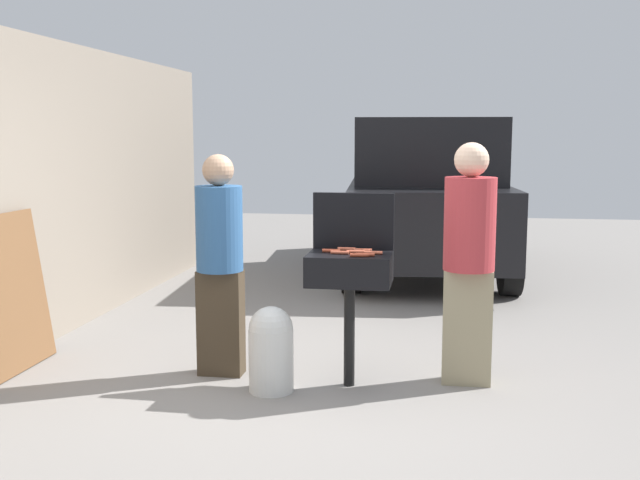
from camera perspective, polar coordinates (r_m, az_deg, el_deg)
ground_plane at (r=5.41m, az=-0.64°, el=-11.68°), size 24.00×24.00×0.00m
house_wall_side at (r=6.99m, az=-21.03°, el=3.42°), size 0.24×8.00×2.66m
bbq_grill at (r=5.41m, az=2.26°, el=-2.59°), size 0.60×0.44×0.98m
grill_lid_open at (r=5.57m, az=2.56°, el=1.44°), size 0.60×0.05×0.42m
hot_dog_0 at (r=5.39m, az=2.72°, el=-0.90°), size 0.13×0.03×0.03m
hot_dog_1 at (r=5.52m, az=2.02°, el=-0.68°), size 0.13×0.03×0.03m
hot_dog_2 at (r=5.35m, az=4.07°, el=-0.97°), size 0.13×0.03×0.03m
hot_dog_3 at (r=5.43m, az=0.87°, el=-0.82°), size 0.13×0.03×0.03m
hot_dog_4 at (r=5.26m, az=3.46°, el=-1.12°), size 0.13×0.04×0.03m
hot_dog_5 at (r=5.46m, az=3.26°, el=-0.78°), size 0.13×0.03×0.03m
hot_dog_6 at (r=5.24m, az=3.00°, el=-1.16°), size 0.13×0.04×0.03m
hot_dog_7 at (r=5.35m, az=1.51°, el=-0.95°), size 0.13×0.03×0.03m
propane_tank at (r=5.41m, az=-3.73°, el=-8.13°), size 0.32×0.32×0.62m
person_left at (r=5.70m, az=-7.61°, el=-1.26°), size 0.35×0.35×1.68m
person_right at (r=5.55m, az=11.23°, el=-1.11°), size 0.37×0.37×1.77m
parked_minivan at (r=10.10m, az=7.88°, el=3.39°), size 2.32×4.54×2.02m
leaning_board at (r=6.28m, az=-22.33°, el=-3.71°), size 0.20×0.90×1.22m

